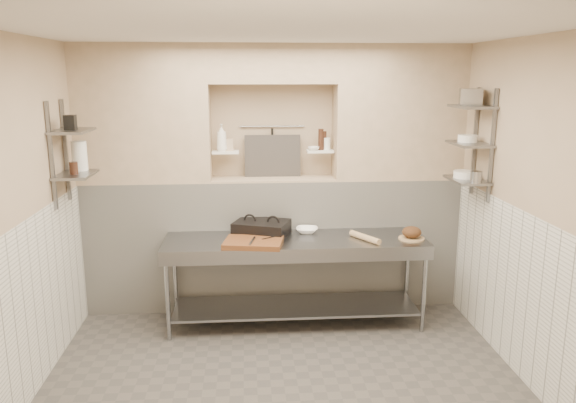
{
  "coord_description": "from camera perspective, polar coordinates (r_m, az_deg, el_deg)",
  "views": [
    {
      "loc": [
        -0.28,
        -4.13,
        2.5
      ],
      "look_at": [
        0.1,
        0.9,
        1.35
      ],
      "focal_mm": 35.0,
      "sensor_mm": 36.0,
      "label": 1
    }
  ],
  "objects": [
    {
      "name": "wall_shelf_right_lower",
      "position": [
        5.69,
        17.71,
        2.1
      ],
      "size": [
        0.3,
        0.5,
        0.02
      ],
      "primitive_type": "cube",
      "color": "slate",
      "rests_on": "wall_right"
    },
    {
      "name": "shelf_rail_left_a",
      "position": [
        5.69,
        -21.65,
        4.86
      ],
      "size": [
        0.03,
        0.03,
        0.95
      ],
      "primitive_type": "cube",
      "color": "slate",
      "rests_on": "wall_left"
    },
    {
      "name": "backwall_pillar_right",
      "position": [
        6.11,
        11.11,
        8.84
      ],
      "size": [
        1.35,
        0.4,
        1.4
      ],
      "primitive_type": "cube",
      "color": "tan",
      "rests_on": "backwall_lower"
    },
    {
      "name": "wall_back",
      "position": [
        6.24,
        -1.62,
        2.67
      ],
      "size": [
        4.0,
        0.1,
        2.8
      ],
      "primitive_type": "cube",
      "color": "tan",
      "rests_on": "ground"
    },
    {
      "name": "wall_shelf_left_lower",
      "position": [
        5.49,
        -20.74,
        2.56
      ],
      "size": [
        0.3,
        0.5,
        0.02
      ],
      "primitive_type": "cube",
      "color": "slate",
      "rests_on": "wall_left"
    },
    {
      "name": "shelf_rail_left_b",
      "position": [
        5.31,
        -22.9,
        4.25
      ],
      "size": [
        0.03,
        0.03,
        0.95
      ],
      "primitive_type": "cube",
      "color": "slate",
      "rests_on": "wall_left"
    },
    {
      "name": "bowl_alcove",
      "position": [
        5.96,
        2.61,
        5.4
      ],
      "size": [
        0.15,
        0.15,
        0.04
      ],
      "primitive_type": "imported",
      "rotation": [
        0.0,
        0.0,
        -0.25
      ],
      "color": "white",
      "rests_on": "alcove_shelf_right"
    },
    {
      "name": "shelf_rail_right_b",
      "position": [
        5.51,
        20.03,
        5.29
      ],
      "size": [
        0.03,
        0.03,
        1.05
      ],
      "primitive_type": "cube",
      "color": "slate",
      "rests_on": "wall_right"
    },
    {
      "name": "wall_shelf_left_upper",
      "position": [
        5.44,
        -21.07,
        6.71
      ],
      "size": [
        0.3,
        0.5,
        0.03
      ],
      "primitive_type": "cube",
      "color": "slate",
      "rests_on": "wall_left"
    },
    {
      "name": "tongs",
      "position": [
        5.33,
        -3.66,
        -4.03
      ],
      "size": [
        0.07,
        0.24,
        0.02
      ],
      "primitive_type": "cylinder",
      "rotation": [
        1.57,
        0.0,
        -0.2
      ],
      "color": "gray",
      "rests_on": "cutting_board"
    },
    {
      "name": "backwall_pillar_left",
      "position": [
        5.99,
        -14.47,
        8.6
      ],
      "size": [
        1.35,
        0.4,
        1.4
      ],
      "primitive_type": "cube",
      "color": "tan",
      "rests_on": "backwall_lower"
    },
    {
      "name": "condiment_a",
      "position": [
        6.01,
        3.67,
        6.22
      ],
      "size": [
        0.05,
        0.05,
        0.2
      ],
      "primitive_type": "cylinder",
      "color": "black",
      "rests_on": "alcove_shelf_right"
    },
    {
      "name": "canister_right",
      "position": [
        5.48,
        18.56,
        2.37
      ],
      "size": [
        0.11,
        0.11,
        0.11
      ],
      "primitive_type": "cylinder",
      "color": "gray",
      "rests_on": "wall_shelf_right_lower"
    },
    {
      "name": "mixing_bowl",
      "position": [
        5.79,
        1.93,
        -2.93
      ],
      "size": [
        0.26,
        0.26,
        0.06
      ],
      "primitive_type": "imported",
      "rotation": [
        0.0,
        0.0,
        -0.18
      ],
      "color": "white",
      "rests_on": "prep_table"
    },
    {
      "name": "bowl_right_mid",
      "position": [
        5.68,
        17.78,
        6.13
      ],
      "size": [
        0.19,
        0.19,
        0.07
      ],
      "primitive_type": "cylinder",
      "color": "white",
      "rests_on": "wall_shelf_right_mid"
    },
    {
      "name": "panini_press",
      "position": [
        5.71,
        -2.7,
        -2.71
      ],
      "size": [
        0.63,
        0.54,
        0.14
      ],
      "rotation": [
        0.0,
        0.0,
        -0.35
      ],
      "color": "black",
      "rests_on": "prep_table"
    },
    {
      "name": "alcove_sill",
      "position": [
        5.99,
        -1.51,
        2.34
      ],
      "size": [
        1.3,
        0.4,
        0.02
      ],
      "primitive_type": "cube",
      "color": "tan",
      "rests_on": "backwall_lower"
    },
    {
      "name": "rolling_pin",
      "position": [
        5.58,
        7.83,
        -3.63
      ],
      "size": [
        0.26,
        0.37,
        0.06
      ],
      "primitive_type": "cylinder",
      "rotation": [
        1.57,
        0.0,
        0.54
      ],
      "color": "tan",
      "rests_on": "prep_table"
    },
    {
      "name": "wainscot_right",
      "position": [
        5.05,
        23.12,
        -9.14
      ],
      "size": [
        0.02,
        3.9,
        1.4
      ],
      "primitive_type": "cube",
      "color": "silver",
      "rests_on": "floor"
    },
    {
      "name": "backwall_header",
      "position": [
        5.89,
        -1.58,
        13.8
      ],
      "size": [
        1.3,
        0.4,
        0.4
      ],
      "primitive_type": "cube",
      "color": "tan",
      "rests_on": "backwall_lower"
    },
    {
      "name": "jug_left",
      "position": [
        5.62,
        -20.42,
        4.36
      ],
      "size": [
        0.14,
        0.14,
        0.28
      ],
      "primitive_type": "cylinder",
      "color": "white",
      "rests_on": "wall_shelf_left_lower"
    },
    {
      "name": "bread_loaf",
      "position": [
        5.69,
        12.46,
        -3.05
      ],
      "size": [
        0.19,
        0.19,
        0.11
      ],
      "primitive_type": "ellipsoid",
      "color": "#4C2D19",
      "rests_on": "bread_board"
    },
    {
      "name": "bottle_soap",
      "position": [
        5.9,
        -6.76,
        6.45
      ],
      "size": [
        0.12,
        0.13,
        0.28
      ],
      "primitive_type": "imported",
      "rotation": [
        0.0,
        0.0,
        0.17
      ],
      "color": "white",
      "rests_on": "alcove_shelf_left"
    },
    {
      "name": "wainscot_left",
      "position": [
        4.82,
        -25.12,
        -10.36
      ],
      "size": [
        0.02,
        3.9,
        1.4
      ],
      "primitive_type": "cube",
      "color": "silver",
      "rests_on": "floor"
    },
    {
      "name": "splash_panel",
      "position": [
        6.05,
        -1.57,
        4.66
      ],
      "size": [
        0.6,
        0.08,
        0.45
      ],
      "primitive_type": "cube",
      "rotation": [
        -0.14,
        0.0,
        0.0
      ],
      "color": "#383330",
      "rests_on": "alcove_sill"
    },
    {
      "name": "jar_left",
      "position": [
        5.43,
        -20.94,
        3.19
      ],
      "size": [
        0.08,
        0.08,
        0.11
      ],
      "primitive_type": "cylinder",
      "color": "black",
      "rests_on": "wall_shelf_left_lower"
    },
    {
      "name": "condiment_c",
      "position": [
        6.01,
        3.97,
        5.88
      ],
      "size": [
        0.07,
        0.07,
        0.13
      ],
      "primitive_type": "cylinder",
      "color": "white",
      "rests_on": "alcove_shelf_right"
    },
    {
      "name": "alcove_shelf_left",
      "position": [
        5.94,
        -6.37,
        5.01
      ],
      "size": [
        0.28,
        0.16,
        0.02
      ],
      "primitive_type": "cube",
      "color": "white",
      "rests_on": "backwall_lower"
    },
    {
      "name": "cutting_board",
      "position": [
        5.39,
        -3.55,
        -4.2
      ],
      "size": [
        0.6,
        0.47,
        0.05
      ],
      "primitive_type": "cube",
      "rotation": [
        0.0,
        0.0,
        -0.17
      ],
      "color": "brown",
      "rests_on": "prep_table"
    },
    {
      "name": "bread_board",
      "position": [
        5.71,
        12.43,
        -3.67
      ],
      "size": [
        0.26,
        0.26,
        0.01
      ],
      "primitive_type": "cylinder",
      "color": "tan",
      "rests_on": "prep_table"
    },
    {
      "name": "prep_table",
      "position": [
        5.65,
        0.76,
        -6.36
      ],
      "size": [
        2.6,
        0.7,
        0.9
      ],
      "color": "gray",
      "rests_on": "floor"
    },
    {
      "name": "alcove_shelf_right",
      "position": [
        5.99,
        3.27,
        5.13
      ],
      "size": [
        0.28,
        0.16,
        0.02
      ],
      "primitive_type": "cube",
      "color": "white",
      "rests_on": "backwall_lower"
    },
    {
      "name": "wall_left",
      "position": [
        4.63,
        -26.63,
        -2.29
      ],
      "size": [
        0.1,
        3.9,
        2.8
      ],
      "primitive_type": "cube",
      "color": "tan",
      "rests_on": "ground"
    },
    {
      "name": "shelf_rail_right_a",
      "position": [
        5.87,
        18.45,
        5.82
      ],
      "size": [
        0.03,
        0.03,
        1.05
      ],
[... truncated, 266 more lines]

